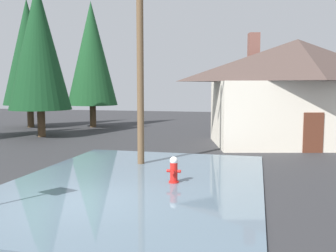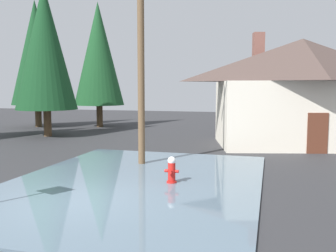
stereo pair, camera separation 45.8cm
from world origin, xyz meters
name	(u,v)px [view 1 (the left image)]	position (x,y,z in m)	size (l,w,h in m)	color
ground_plane	(79,205)	(0.00, 0.00, -0.05)	(80.00, 80.00, 0.10)	#2D2D30
flood_puddle	(137,182)	(0.86, 2.47, 0.03)	(8.31, 11.29, 0.07)	slate
lane_stop_bar	(43,224)	(-0.09, -1.65, 0.00)	(4.00, 0.30, 0.01)	silver
fire_hydrant	(174,171)	(2.12, 2.61, 0.46)	(0.47, 0.41, 0.94)	red
utility_pole	(140,55)	(0.11, 5.31, 4.50)	(1.60, 0.28, 8.65)	brown
house	(296,91)	(6.82, 12.63, 3.04)	(10.59, 7.73, 6.32)	silver
pine_tree_tall_left	(92,54)	(-8.29, 18.65, 5.91)	(4.02, 4.02, 10.05)	#4C3823
pine_tree_short_left	(39,47)	(-8.99, 12.34, 5.84)	(3.97, 3.97, 9.92)	#4C3823
pine_tree_far_center	(28,52)	(-13.18, 17.36, 6.01)	(4.09, 4.09, 10.22)	#4C3823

